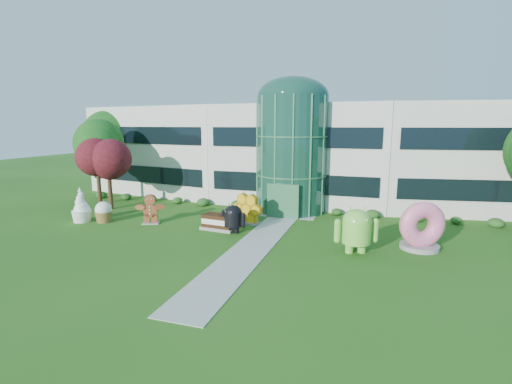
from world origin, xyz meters
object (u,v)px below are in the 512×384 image
(android_green, at_px, (356,227))
(android_black, at_px, (233,217))
(donut, at_px, (421,225))
(gingerbread, at_px, (150,209))

(android_green, relative_size, android_black, 1.35)
(android_green, bearing_deg, donut, 6.57)
(android_green, relative_size, donut, 1.04)
(android_green, relative_size, gingerbread, 1.25)
(gingerbread, bearing_deg, android_green, -28.65)
(android_black, bearing_deg, donut, 14.37)
(android_green, xyz_separation_m, gingerbread, (-15.29, 1.90, -0.40))
(android_green, distance_m, donut, 4.15)
(android_green, distance_m, gingerbread, 15.41)
(android_black, xyz_separation_m, donut, (12.09, 0.30, 0.34))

